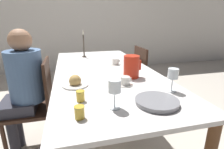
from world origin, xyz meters
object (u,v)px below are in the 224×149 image
Objects in this scene: chair_opposite at (148,78)px; serving_tray at (157,102)px; person_seated at (23,84)px; candlestick_tall at (84,47)px; bread_plate at (75,82)px; red_pitcher at (131,66)px; wine_glass_juice at (115,88)px; chair_person_side at (37,104)px; teacup_near_person at (125,81)px; teacup_across at (115,62)px; jam_jar_amber at (79,112)px; jam_jar_red at (80,96)px; wine_glass_water at (173,75)px.

serving_tray is at bearing -23.67° from chair_opposite.
person_seated is 1.04m from candlestick_tall.
person_seated is 0.54m from bread_plate.
wine_glass_juice is at bearing -119.54° from red_pitcher.
chair_person_side reaches higher than serving_tray.
person_seated reaches higher than chair_opposite.
teacup_near_person is 1.00× the size of teacup_across.
red_pitcher is 2.82× the size of jam_jar_amber.
person_seated reaches higher than bread_plate.
teacup_across is at bearing 89.50° from serving_tray.
red_pitcher is at bearing 38.08° from jam_jar_red.
teacup_across is at bearing 92.13° from red_pitcher.
wine_glass_water is (1.13, -0.58, 0.17)m from person_seated.
wine_glass_water is at bearing 16.74° from wine_glass_juice.
chair_person_side is at bearing -71.57° from chair_opposite.
wine_glass_juice is 0.87× the size of bread_plate.
chair_person_side is at bearing -161.78° from teacup_across.
jam_jar_red is at bearing -140.60° from person_seated.
wine_glass_juice is 1.38× the size of teacup_near_person.
chair_opposite reaches higher than bread_plate.
candlestick_tall is (-0.30, 1.54, 0.13)m from serving_tray.
jam_jar_red is at bearing 179.84° from wine_glass_water.
person_seated is at bearing 129.40° from jam_jar_red.
person_seated is at bearing 92.89° from chair_person_side.
chair_person_side is 2.50× the size of candlestick_tall.
jam_jar_amber is at bearing -38.94° from chair_opposite.
person_seated is at bearing 141.91° from serving_tray.
jam_jar_amber is at bearing -173.95° from serving_tray.
jam_jar_amber is (-0.51, -0.59, -0.06)m from red_pitcher.
red_pitcher is 0.22m from teacup_near_person.
person_seated is 0.99m from teacup_across.
chair_opposite is at bearing 66.33° from serving_tray.
jam_jar_amber is at bearing -155.19° from chair_person_side.
person_seated is at bearing 119.97° from jam_jar_amber.
red_pitcher reaches higher than teacup_across.
bread_plate is at bearing -99.26° from candlestick_tall.
bread_plate is 2.90× the size of jam_jar_amber.
person_seated is 0.92m from teacup_near_person.
red_pitcher is at bearing 57.02° from teacup_near_person.
wine_glass_water is at bearing -116.96° from person_seated.
teacup_near_person is (-0.61, -0.83, 0.29)m from chair_opposite.
red_pitcher reaches higher than chair_opposite.
candlestick_tall is at bearing 83.44° from jam_jar_red.
chair_opposite is 1.28m from bread_plate.
wine_glass_water is at bearing 37.58° from serving_tray.
chair_opposite reaches higher than teacup_near_person.
chair_person_side is 0.77× the size of person_seated.
red_pitcher is 1.15× the size of wine_glass_water.
teacup_near_person and jam_jar_amber have the same top height.
wine_glass_juice is at bearing -137.37° from person_seated.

